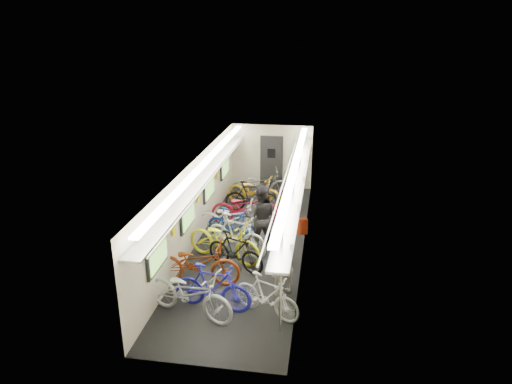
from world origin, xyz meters
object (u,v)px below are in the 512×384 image
(bicycle_1, at_px, (213,287))
(passenger_mid, at_px, (261,217))
(backpack, at_px, (302,226))
(bicycle_0, at_px, (190,293))
(passenger_near, at_px, (283,262))

(bicycle_1, xyz_separation_m, passenger_mid, (0.60, 2.97, 0.41))
(bicycle_1, height_order, backpack, backpack)
(passenger_mid, bearing_deg, bicycle_1, 76.66)
(bicycle_0, distance_m, backpack, 3.11)
(passenger_near, bearing_deg, bicycle_0, -8.80)
(passenger_near, relative_size, backpack, 4.30)
(backpack, bearing_deg, passenger_mid, 119.87)
(bicycle_0, bearing_deg, passenger_near, -39.54)
(passenger_near, distance_m, passenger_mid, 2.30)
(bicycle_0, xyz_separation_m, backpack, (2.17, 2.10, 0.73))
(bicycle_1, height_order, passenger_mid, passenger_mid)
(passenger_near, height_order, backpack, passenger_near)
(passenger_mid, bearing_deg, passenger_near, 108.79)
(bicycle_1, distance_m, passenger_mid, 3.06)
(bicycle_1, relative_size, passenger_near, 1.07)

